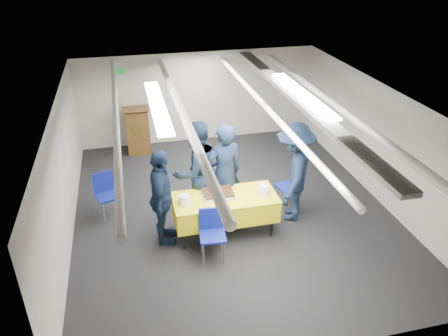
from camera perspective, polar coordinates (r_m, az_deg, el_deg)
The scene contains 14 objects.
ground at distance 8.69m, azimuth 0.99°, elevation -5.37°, with size 7.00×7.00×0.00m, color black.
room_shell at distance 8.22m, azimuth 1.02°, elevation 6.86°, with size 6.00×7.00×2.30m.
serving_table at distance 7.72m, azimuth 0.14°, elevation -5.14°, with size 1.82×0.80×0.77m.
sheet_cake at distance 7.61m, azimuth -0.77°, elevation -3.37°, with size 0.54×0.42×0.09m.
plate_stack_left at distance 7.41m, azimuth -5.20°, elevation -4.18°, with size 0.22×0.22×0.16m.
plate_stack_right at distance 7.68m, azimuth 5.14°, elevation -2.85°, with size 0.22×0.22×0.18m.
podium at distance 10.90m, azimuth -11.21°, elevation 4.99°, with size 0.62×0.53×1.25m.
chair_near at distance 7.24m, azimuth -1.59°, elevation -7.93°, with size 0.46×0.46×0.87m.
chair_right at distance 8.63m, azimuth 8.93°, elevation -1.84°, with size 0.50×0.50×0.87m.
chair_left at distance 8.56m, azimuth -15.17°, elevation -2.81°, with size 0.54×0.54×0.87m.
sailor_a at distance 7.93m, azimuth -0.02°, elevation -0.73°, with size 0.71×0.46×1.94m, color black.
sailor_b at distance 7.96m, azimuth -3.66°, elevation -0.52°, with size 0.96×0.74×1.97m, color black.
sailor_c at distance 7.44m, azimuth -8.14°, elevation -3.92°, with size 1.03×0.43×1.76m, color black.
sailor_d at distance 8.09m, azimuth 9.12°, elevation -0.58°, with size 1.24×0.71×1.91m, color black.
Camera 1 is at (-1.82, -7.02, 4.78)m, focal length 35.00 mm.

